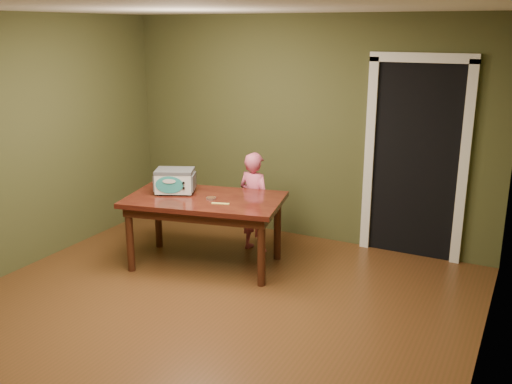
% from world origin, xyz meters
% --- Properties ---
extents(floor, '(5.00, 5.00, 0.00)m').
position_xyz_m(floor, '(0.00, 0.00, 0.00)').
color(floor, '#562F18').
rests_on(floor, ground).
extents(room_shell, '(4.52, 5.02, 2.61)m').
position_xyz_m(room_shell, '(0.00, 0.00, 1.71)').
color(room_shell, '#414424').
rests_on(room_shell, ground).
extents(doorway, '(1.10, 0.66, 2.25)m').
position_xyz_m(doorway, '(1.30, 2.78, 1.06)').
color(doorway, black).
rests_on(doorway, ground).
extents(dining_table, '(1.75, 1.22, 0.75)m').
position_xyz_m(dining_table, '(-0.56, 1.19, 0.65)').
color(dining_table, black).
rests_on(dining_table, floor).
extents(toy_oven, '(0.48, 0.42, 0.26)m').
position_xyz_m(toy_oven, '(-0.93, 1.19, 0.89)').
color(toy_oven, '#4C4F54').
rests_on(toy_oven, dining_table).
extents(baking_pan, '(0.10, 0.10, 0.02)m').
position_xyz_m(baking_pan, '(-0.47, 1.17, 0.76)').
color(baking_pan, silver).
rests_on(baking_pan, dining_table).
extents(spatula, '(0.18, 0.08, 0.01)m').
position_xyz_m(spatula, '(-0.30, 1.07, 0.75)').
color(spatula, '#FFFA6E').
rests_on(spatula, dining_table).
extents(child, '(0.47, 0.36, 1.14)m').
position_xyz_m(child, '(-0.29, 1.80, 0.57)').
color(child, '#CF5575').
rests_on(child, floor).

